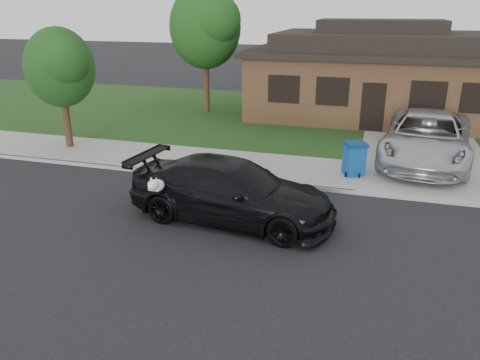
% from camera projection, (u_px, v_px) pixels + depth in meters
% --- Properties ---
extents(ground, '(120.00, 120.00, 0.00)m').
position_uv_depth(ground, '(198.00, 228.00, 12.14)').
color(ground, black).
rests_on(ground, ground).
extents(sidewalk, '(60.00, 3.00, 0.12)m').
position_uv_depth(sidewalk, '(249.00, 166.00, 16.61)').
color(sidewalk, gray).
rests_on(sidewalk, ground).
extents(curb, '(60.00, 0.12, 0.12)m').
position_uv_depth(curb, '(237.00, 180.00, 15.27)').
color(curb, gray).
rests_on(curb, ground).
extents(lawn, '(60.00, 13.00, 0.13)m').
position_uv_depth(lawn, '(290.00, 118.00, 23.81)').
color(lawn, '#193814').
rests_on(lawn, ground).
extents(driveway, '(4.50, 13.00, 0.14)m').
position_uv_depth(driveway, '(419.00, 142.00, 19.53)').
color(driveway, gray).
rests_on(driveway, ground).
extents(sedan, '(5.77, 2.87, 1.61)m').
position_uv_depth(sedan, '(231.00, 191.00, 12.37)').
color(sedan, black).
rests_on(sedan, ground).
extents(minivan, '(3.64, 6.56, 1.74)m').
position_uv_depth(minivan, '(427.00, 138.00, 16.59)').
color(minivan, '#B1B2B8').
rests_on(minivan, driveway).
extents(recycling_bin, '(0.88, 0.88, 1.10)m').
position_uv_depth(recycling_bin, '(354.00, 158.00, 15.43)').
color(recycling_bin, navy).
rests_on(recycling_bin, sidewalk).
extents(house, '(12.60, 8.60, 4.65)m').
position_uv_depth(house, '(376.00, 74.00, 23.83)').
color(house, '#422B1C').
rests_on(house, ground).
extents(tree_0, '(3.78, 3.60, 6.34)m').
position_uv_depth(tree_0, '(207.00, 26.00, 23.29)').
color(tree_0, '#332114').
rests_on(tree_0, ground).
extents(tree_2, '(2.73, 2.60, 4.59)m').
position_uv_depth(tree_2, '(61.00, 66.00, 17.53)').
color(tree_2, '#332114').
rests_on(tree_2, ground).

